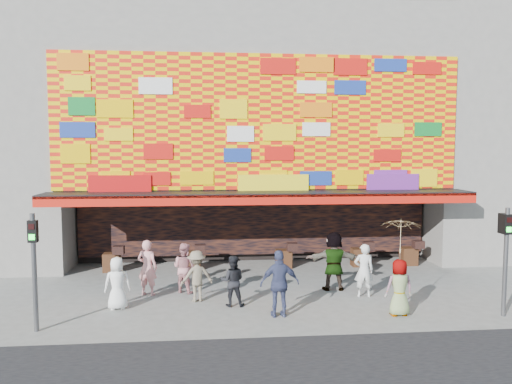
# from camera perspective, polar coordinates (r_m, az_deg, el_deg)

# --- Properties ---
(ground) EXTENTS (90.00, 90.00, 0.00)m
(ground) POSITION_cam_1_polar(r_m,az_deg,el_deg) (15.02, 1.95, -12.83)
(ground) COLOR slate
(ground) RESTS_ON ground
(shop_building) EXTENTS (15.20, 9.40, 10.00)m
(shop_building) POSITION_cam_1_polar(r_m,az_deg,el_deg) (22.44, -0.67, 6.62)
(shop_building) COLOR gray
(shop_building) RESTS_ON ground
(signal_left) EXTENTS (0.22, 0.20, 3.00)m
(signal_left) POSITION_cam_1_polar(r_m,az_deg,el_deg) (13.69, -24.04, -6.97)
(signal_left) COLOR #59595B
(signal_left) RESTS_ON ground
(signal_right) EXTENTS (0.22, 0.20, 3.00)m
(signal_right) POSITION_cam_1_polar(r_m,az_deg,el_deg) (15.25, 26.67, -5.88)
(signal_right) COLOR #59595B
(signal_right) RESTS_ON ground
(ped_a) EXTENTS (0.82, 0.62, 1.51)m
(ped_a) POSITION_cam_1_polar(r_m,az_deg,el_deg) (15.02, -15.56, -10.00)
(ped_a) COLOR white
(ped_a) RESTS_ON ground
(ped_b) EXTENTS (0.74, 0.60, 1.76)m
(ped_b) POSITION_cam_1_polar(r_m,az_deg,el_deg) (16.15, -12.31, -8.43)
(ped_b) COLOR pink
(ped_b) RESTS_ON ground
(ped_c) EXTENTS (0.77, 0.63, 1.49)m
(ped_c) POSITION_cam_1_polar(r_m,az_deg,el_deg) (14.79, -2.72, -10.10)
(ped_c) COLOR black
(ped_c) RESTS_ON ground
(ped_d) EXTENTS (1.12, 0.85, 1.54)m
(ped_d) POSITION_cam_1_polar(r_m,az_deg,el_deg) (15.31, -6.80, -9.51)
(ped_d) COLOR #796D58
(ped_d) RESTS_ON ground
(ped_e) EXTENTS (1.10, 0.50, 1.84)m
(ped_e) POSITION_cam_1_polar(r_m,az_deg,el_deg) (13.83, 2.72, -10.41)
(ped_e) COLOR #3A4065
(ped_e) RESTS_ON ground
(ped_f) EXTENTS (1.81, 0.66, 1.92)m
(ped_f) POSITION_cam_1_polar(r_m,az_deg,el_deg) (16.53, 8.88, -7.77)
(ped_f) COLOR gray
(ped_f) RESTS_ON ground
(ped_g) EXTENTS (0.79, 0.53, 1.57)m
(ped_g) POSITION_cam_1_polar(r_m,az_deg,el_deg) (14.50, 16.06, -10.45)
(ped_g) COLOR gray
(ped_g) RESTS_ON ground
(ped_h) EXTENTS (0.64, 0.46, 1.66)m
(ped_h) POSITION_cam_1_polar(r_m,az_deg,el_deg) (15.99, 12.23, -8.74)
(ped_h) COLOR silver
(ped_h) RESTS_ON ground
(ped_i) EXTENTS (0.98, 0.91, 1.60)m
(ped_i) POSITION_cam_1_polar(r_m,az_deg,el_deg) (16.28, -8.22, -8.55)
(ped_i) COLOR #C98287
(ped_i) RESTS_ON ground
(parasol) EXTENTS (1.42, 1.43, 1.93)m
(parasol) POSITION_cam_1_polar(r_m,az_deg,el_deg) (14.19, 16.20, -4.96)
(parasol) COLOR #FFDCA0
(parasol) RESTS_ON ground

